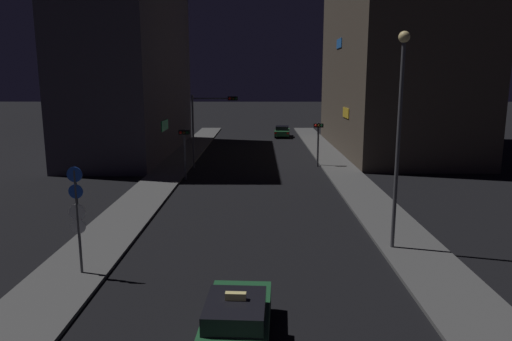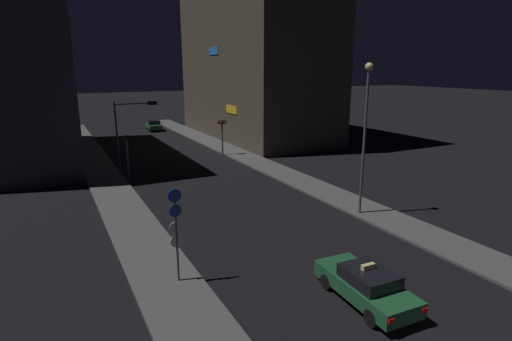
% 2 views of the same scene
% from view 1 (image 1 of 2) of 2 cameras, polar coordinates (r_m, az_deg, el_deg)
% --- Properties ---
extents(sidewalk_left, '(2.84, 65.26, 0.14)m').
position_cam_1_polar(sidewalk_left, '(38.39, -10.22, 0.12)').
color(sidewalk_left, '#4C4C4C').
rests_on(sidewalk_left, ground_plane).
extents(sidewalk_right, '(2.84, 65.26, 0.14)m').
position_cam_1_polar(sidewalk_right, '(38.31, 10.29, 0.09)').
color(sidewalk_right, '#4C4C4C').
rests_on(sidewalk_right, ground_plane).
extents(building_facade_left, '(7.66, 23.78, 17.72)m').
position_cam_1_polar(building_facade_left, '(48.14, -14.75, 12.62)').
color(building_facade_left, '#3D3842').
rests_on(building_facade_left, ground_plane).
extents(building_facade_right, '(10.85, 24.91, 23.35)m').
position_cam_1_polar(building_facade_right, '(50.27, 16.47, 15.67)').
color(building_facade_right, '#473D33').
rests_on(building_facade_right, ground_plane).
extents(taxi, '(2.01, 4.53, 1.62)m').
position_cam_1_polar(taxi, '(13.37, -2.44, -17.94)').
color(taxi, '#1E512D').
rests_on(taxi, ground_plane).
extents(far_car, '(2.16, 4.58, 1.42)m').
position_cam_1_polar(far_car, '(59.91, 3.21, 4.78)').
color(far_car, '#1E512D').
rests_on(far_car, ground_plane).
extents(traffic_light_overhead, '(3.74, 0.42, 5.96)m').
position_cam_1_polar(traffic_light_overhead, '(38.38, -5.77, 6.50)').
color(traffic_light_overhead, '#47474C').
rests_on(traffic_light_overhead, ground_plane).
extents(traffic_light_left_kerb, '(0.80, 0.42, 3.73)m').
position_cam_1_polar(traffic_light_left_kerb, '(34.28, -8.68, 3.28)').
color(traffic_light_left_kerb, '#47474C').
rests_on(traffic_light_left_kerb, ground_plane).
extents(traffic_light_right_kerb, '(0.80, 0.41, 3.72)m').
position_cam_1_polar(traffic_light_right_kerb, '(39.39, 7.58, 4.29)').
color(traffic_light_right_kerb, '#47474C').
rests_on(traffic_light_right_kerb, ground_plane).
extents(sign_pole_left, '(0.60, 0.10, 4.01)m').
position_cam_1_polar(sign_pole_left, '(18.27, -20.89, -4.77)').
color(sign_pole_left, '#47474C').
rests_on(sign_pole_left, sidewalk_left).
extents(street_lamp_near_block, '(0.46, 0.46, 8.95)m').
position_cam_1_polar(street_lamp_near_block, '(20.05, 17.08, 6.45)').
color(street_lamp_near_block, '#47474C').
rests_on(street_lamp_near_block, sidewalk_right).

